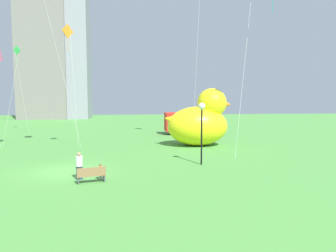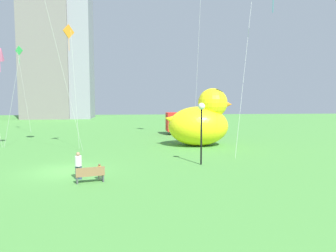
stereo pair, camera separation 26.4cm
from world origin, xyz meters
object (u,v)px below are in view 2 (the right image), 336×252
kite_orange (69,37)px  kite_teal (270,0)px  park_bench (90,174)px  person_adult (78,164)px  person_child (100,171)px  box_truck (189,123)px  lamppost (201,117)px  giant_inflatable_duck (201,121)px  kite_green (19,54)px

kite_orange → kite_teal: kite_teal is taller
park_bench → person_adult: person_adult is taller
person_child → kite_orange: kite_orange is taller
park_bench → box_truck: box_truck is taller
park_bench → person_adult: (-0.80, 0.82, 0.42)m
park_bench → lamppost: (7.16, 4.18, 2.97)m
park_bench → giant_inflatable_duck: giant_inflatable_duck is taller
park_bench → person_child: person_child is taller
person_adult → box_truck: size_ratio=0.26×
person_child → giant_inflatable_duck: (8.44, 12.49, 1.91)m
park_bench → giant_inflatable_duck: bearing=55.7°
kite_green → person_child: bearing=-62.7°
park_bench → person_child: size_ratio=1.73×
giant_inflatable_duck → person_adult: bearing=-128.4°
box_truck → kite_orange: size_ratio=0.55×
lamppost → kite_teal: kite_teal is taller
giant_inflatable_duck → kite_orange: size_ratio=0.61×
giant_inflatable_duck → lamppost: 9.10m
park_bench → giant_inflatable_duck: 15.91m
giant_inflatable_duck → kite_orange: (-12.35, -1.10, 7.84)m
person_child → kite_orange: bearing=108.9°
person_child → giant_inflatable_duck: giant_inflatable_duck is taller
giant_inflatable_duck → kite_green: bearing=147.4°
giant_inflatable_duck → kite_green: kite_green is taller
park_bench → kite_green: kite_green is taller
lamppost → box_truck: (2.12, 18.83, -1.99)m
lamppost → giant_inflatable_duck: bearing=79.0°
kite_orange → kite_green: (-9.87, 15.31, 0.41)m
kite_green → park_bench: bearing=-63.9°
person_child → box_truck: box_truck is taller
kite_teal → person_child: bearing=-153.4°
person_adult → giant_inflatable_duck: 15.68m
park_bench → kite_orange: bearing=106.2°
box_truck → kite_orange: 19.04m
park_bench → person_child: (0.45, 0.56, 0.05)m
person_adult → box_truck: bearing=65.6°
person_child → kite_teal: (12.67, 6.34, 11.93)m
giant_inflatable_duck → kite_green: (-22.22, 14.21, 8.25)m
park_bench → kite_green: (-13.33, 27.26, 10.22)m
person_adult → kite_green: kite_green is taller
person_adult → kite_green: bearing=115.4°
park_bench → kite_orange: 15.84m
person_adult → kite_orange: (-2.67, 11.14, 9.39)m
lamppost → box_truck: 19.05m
lamppost → person_child: bearing=-151.7°
giant_inflatable_duck → box_truck: bearing=87.7°
kite_teal → kite_green: bearing=142.4°
box_truck → kite_green: (-22.62, 4.25, 9.24)m
park_bench → giant_inflatable_duck: (8.89, 13.05, 1.97)m
park_bench → box_truck: bearing=68.0°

